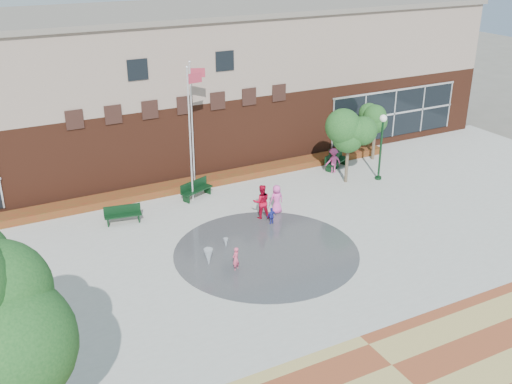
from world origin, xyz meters
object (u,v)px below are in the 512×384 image
flagpole_left (193,121)px  child_splash (236,259)px  trash_can (334,159)px  bench_left (123,218)px  flagpole_right (190,128)px

flagpole_left → child_splash: flagpole_left is taller
flagpole_left → trash_can: flagpole_left is taller
bench_left → flagpole_left: bearing=33.7°
flagpole_right → child_splash: bearing=-106.7°
flagpole_left → bench_left: bearing=-135.0°
trash_can → flagpole_left: bearing=176.6°
trash_can → bench_left: bearing=-173.6°
bench_left → trash_can: 13.78m
child_splash → trash_can: bearing=-173.0°
flagpole_left → bench_left: (-4.74, -2.06, -3.78)m
flagpole_left → bench_left: size_ratio=3.90×
flagpole_left → child_splash: size_ratio=6.71×
flagpole_left → bench_left: 6.40m
flagpole_left → flagpole_right: size_ratio=1.00×
flagpole_right → bench_left: size_ratio=3.89×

